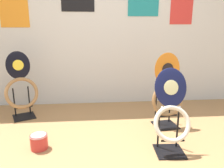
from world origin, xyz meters
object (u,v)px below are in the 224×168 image
Objects in this scene: toilet_seat_display_jazz_black at (21,89)px; toilet_seat_display_navy_moon at (171,115)px; paint_can at (39,141)px; toilet_seat_display_orange_sun at (167,94)px.

toilet_seat_display_navy_moon is (1.72, -1.01, -0.01)m from toilet_seat_display_jazz_black.
toilet_seat_display_navy_moon is 1.36m from paint_can.
paint_can is (-1.31, 0.16, -0.31)m from toilet_seat_display_navy_moon.
toilet_seat_display_navy_moon is at bearing -6.90° from paint_can.
toilet_seat_display_jazz_black is 2.00m from toilet_seat_display_navy_moon.
toilet_seat_display_navy_moon is at bearing -30.50° from toilet_seat_display_jazz_black.
toilet_seat_display_navy_moon is 0.60m from toilet_seat_display_orange_sun.
paint_can is at bearing -164.09° from toilet_seat_display_orange_sun.
toilet_seat_display_orange_sun is (0.15, 0.58, 0.03)m from toilet_seat_display_navy_moon.
toilet_seat_display_navy_moon reaches higher than paint_can.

